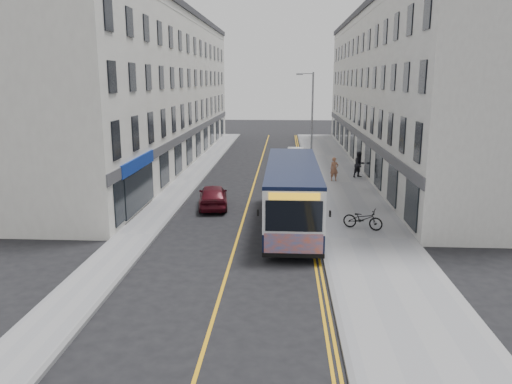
# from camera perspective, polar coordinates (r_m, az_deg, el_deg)

# --- Properties ---
(ground) EXTENTS (140.00, 140.00, 0.00)m
(ground) POSITION_cam_1_polar(r_m,az_deg,el_deg) (25.35, -1.86, -4.43)
(ground) COLOR black
(ground) RESTS_ON ground
(pavement_east) EXTENTS (4.50, 64.00, 0.12)m
(pavement_east) POSITION_cam_1_polar(r_m,az_deg,el_deg) (37.09, 9.50, 1.04)
(pavement_east) COLOR gray
(pavement_east) RESTS_ON ground
(pavement_west) EXTENTS (2.00, 64.00, 0.12)m
(pavement_west) POSITION_cam_1_polar(r_m,az_deg,el_deg) (37.58, -7.82, 1.25)
(pavement_west) COLOR gray
(pavement_west) RESTS_ON ground
(kerb_east) EXTENTS (0.18, 64.00, 0.13)m
(kerb_east) POSITION_cam_1_polar(r_m,az_deg,el_deg) (36.91, 6.03, 1.10)
(kerb_east) COLOR slate
(kerb_east) RESTS_ON ground
(kerb_west) EXTENTS (0.18, 64.00, 0.13)m
(kerb_west) POSITION_cam_1_polar(r_m,az_deg,el_deg) (37.40, -6.31, 1.25)
(kerb_west) COLOR slate
(kerb_west) RESTS_ON ground
(road_centre_line) EXTENTS (0.12, 64.00, 0.01)m
(road_centre_line) POSITION_cam_1_polar(r_m,az_deg,el_deg) (36.95, -0.18, 1.09)
(road_centre_line) COLOR gold
(road_centre_line) RESTS_ON ground
(road_dbl_yellow_inner) EXTENTS (0.10, 64.00, 0.01)m
(road_dbl_yellow_inner) POSITION_cam_1_polar(r_m,az_deg,el_deg) (36.91, 5.33, 1.02)
(road_dbl_yellow_inner) COLOR gold
(road_dbl_yellow_inner) RESTS_ON ground
(road_dbl_yellow_outer) EXTENTS (0.10, 64.00, 0.01)m
(road_dbl_yellow_outer) POSITION_cam_1_polar(r_m,az_deg,el_deg) (36.92, 5.64, 1.01)
(road_dbl_yellow_outer) COLOR gold
(road_dbl_yellow_outer) RESTS_ON ground
(terrace_east) EXTENTS (6.00, 46.00, 13.00)m
(terrace_east) POSITION_cam_1_polar(r_m,az_deg,el_deg) (46.07, 15.25, 11.11)
(terrace_east) COLOR silver
(terrace_east) RESTS_ON ground
(terrace_west) EXTENTS (6.00, 46.00, 13.00)m
(terrace_west) POSITION_cam_1_polar(r_m,az_deg,el_deg) (46.50, -10.84, 11.34)
(terrace_west) COLOR white
(terrace_west) RESTS_ON ground
(streetlamp) EXTENTS (1.32, 0.18, 8.00)m
(streetlamp) POSITION_cam_1_polar(r_m,az_deg,el_deg) (38.29, 6.30, 8.05)
(streetlamp) COLOR gray
(streetlamp) RESTS_ON ground
(city_bus) EXTENTS (2.65, 11.34, 3.30)m
(city_bus) POSITION_cam_1_polar(r_m,az_deg,el_deg) (25.74, 4.15, -0.03)
(city_bus) COLOR black
(city_bus) RESTS_ON ground
(bicycle) EXTENTS (2.12, 1.42, 1.05)m
(bicycle) POSITION_cam_1_polar(r_m,az_deg,el_deg) (25.64, 12.11, -3.01)
(bicycle) COLOR black
(bicycle) RESTS_ON pavement_east
(pedestrian_near) EXTENTS (0.71, 0.54, 1.75)m
(pedestrian_near) POSITION_cam_1_polar(r_m,az_deg,el_deg) (37.36, 8.93, 2.61)
(pedestrian_near) COLOR #986045
(pedestrian_near) RESTS_ON pavement_east
(pedestrian_far) EXTENTS (1.21, 1.15, 1.97)m
(pedestrian_far) POSITION_cam_1_polar(r_m,az_deg,el_deg) (39.00, 11.73, 3.08)
(pedestrian_far) COLOR black
(pedestrian_far) RESTS_ON pavement_east
(car_white) EXTENTS (1.94, 4.41, 1.41)m
(car_white) POSITION_cam_1_polar(r_m,az_deg,el_deg) (45.52, 4.54, 4.17)
(car_white) COLOR silver
(car_white) RESTS_ON ground
(car_maroon) EXTENTS (2.22, 4.33, 1.41)m
(car_maroon) POSITION_cam_1_polar(r_m,az_deg,el_deg) (29.74, -4.92, -0.46)
(car_maroon) COLOR #4A0C16
(car_maroon) RESTS_ON ground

